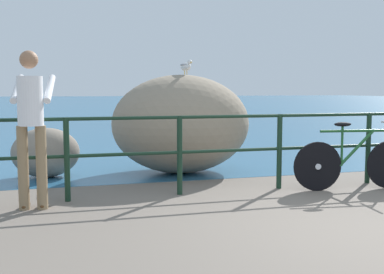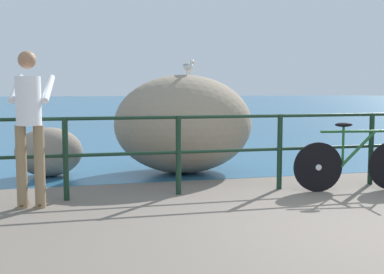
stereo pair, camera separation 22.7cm
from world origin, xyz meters
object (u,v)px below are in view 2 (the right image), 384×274
at_px(person_at_railing, 29,121).
at_px(breakwater_boulder_left, 49,152).
at_px(seagull, 188,66).
at_px(breakwater_boulder_main, 184,124).
at_px(bicycle, 356,162).

xyz_separation_m(person_at_railing, breakwater_boulder_left, (0.10, 2.03, -0.61)).
bearing_deg(seagull, breakwater_boulder_main, -118.57).
xyz_separation_m(bicycle, breakwater_boulder_left, (-4.03, 2.10, -0.01)).
distance_m(breakwater_boulder_main, breakwater_boulder_left, 2.16).
bearing_deg(seagull, bicycle, 27.34).
relative_size(bicycle, breakwater_boulder_main, 0.75).
bearing_deg(breakwater_boulder_main, breakwater_boulder_left, 175.62).
bearing_deg(bicycle, breakwater_boulder_left, 159.59).
bearing_deg(person_at_railing, breakwater_boulder_main, -42.65).
distance_m(bicycle, person_at_railing, 4.17).
height_order(person_at_railing, seagull, seagull).
relative_size(person_at_railing, breakwater_boulder_left, 1.74).
bearing_deg(breakwater_boulder_main, bicycle, -45.33).
distance_m(breakwater_boulder_left, seagull, 2.58).
xyz_separation_m(bicycle, person_at_railing, (-4.13, 0.07, 0.60)).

